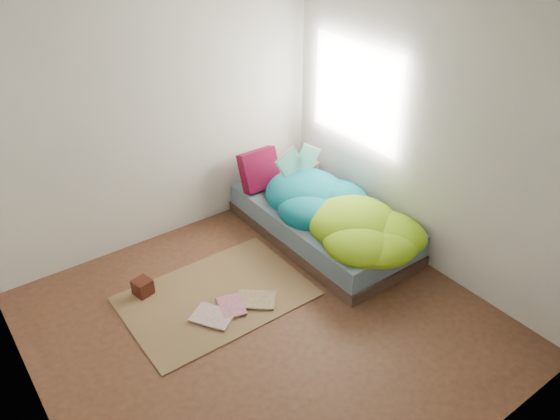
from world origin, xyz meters
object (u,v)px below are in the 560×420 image
object	(u,v)px
open_book	(299,152)
pillow_magenta	(259,170)
floor_book_a	(206,326)
wooden_box	(143,287)
floor_book_b	(219,309)
bed	(322,223)

from	to	relation	value
open_book	pillow_magenta	bearing A→B (deg)	133.16
floor_book_a	pillow_magenta	bearing A→B (deg)	8.69
floor_book_a	wooden_box	bearing A→B (deg)	75.92
pillow_magenta	floor_book_b	xyz separation A→B (m)	(-1.19, -1.10, -0.52)
floor_book_b	floor_book_a	bearing A→B (deg)	-133.64
open_book	wooden_box	distance (m)	2.03
floor_book_b	bed	bearing A→B (deg)	30.45
pillow_magenta	open_book	world-z (taller)	open_book
open_book	wooden_box	xyz separation A→B (m)	(-1.89, -0.17, -0.73)
floor_book_a	floor_book_b	distance (m)	0.23
bed	floor_book_a	size ratio (longest dim) A/B	5.84
pillow_magenta	bed	bearing A→B (deg)	-71.98
open_book	floor_book_a	world-z (taller)	open_book
bed	wooden_box	world-z (taller)	bed
bed	floor_book_b	xyz separation A→B (m)	(-1.45, -0.35, -0.14)
open_book	floor_book_a	bearing A→B (deg)	-147.65
pillow_magenta	wooden_box	distance (m)	1.76
open_book	floor_book_a	size ratio (longest dim) A/B	1.26
pillow_magenta	open_book	distance (m)	0.50
open_book	floor_book_b	size ratio (longest dim) A/B	1.49
floor_book_b	pillow_magenta	bearing A→B (deg)	59.55
floor_book_a	bed	bearing A→B (deg)	-16.73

